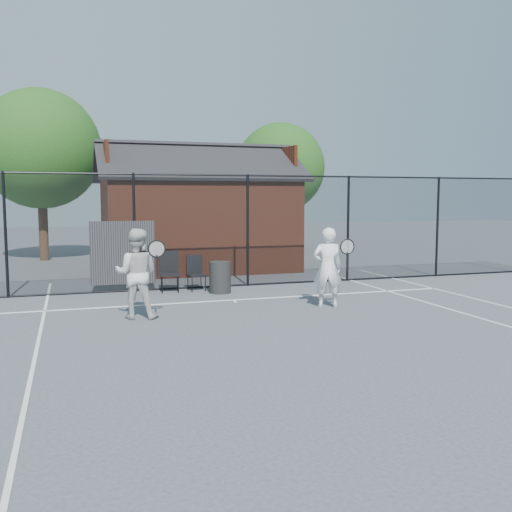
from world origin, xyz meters
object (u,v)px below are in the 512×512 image
object	(u,v)px
clubhouse	(198,221)
waste_bin	(220,277)
player_back	(137,273)
chair_left	(170,273)
chair_right	(197,274)
player_front	(328,267)

from	to	relation	value
clubhouse	waste_bin	size ratio (longest dim) A/B	8.23
player_back	chair_left	xyz separation A→B (m)	(1.14, 2.88, -0.39)
chair_right	clubhouse	bearing A→B (deg)	71.19
chair_left	chair_right	distance (m)	0.69
player_front	player_back	world-z (taller)	player_back
player_front	waste_bin	xyz separation A→B (m)	(-1.75, 2.54, -0.48)
player_front	player_back	size ratio (longest dim) A/B	0.98
chair_left	chair_right	bearing A→B (deg)	6.20
player_front	chair_right	size ratio (longest dim) A/B	1.96
clubhouse	chair_right	world-z (taller)	clubhouse
clubhouse	player_front	world-z (taller)	clubhouse
clubhouse	waste_bin	bearing A→B (deg)	-95.93
player_front	chair_left	size ratio (longest dim) A/B	1.74
chair_left	waste_bin	world-z (taller)	chair_left
clubhouse	chair_right	size ratio (longest dim) A/B	7.32
clubhouse	player_back	world-z (taller)	clubhouse
player_back	chair_left	world-z (taller)	player_back
chair_right	player_back	bearing A→B (deg)	-128.37
player_front	player_back	distance (m)	4.07
clubhouse	player_front	size ratio (longest dim) A/B	3.73
player_front	chair_right	world-z (taller)	player_front
player_back	chair_right	distance (m)	3.44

